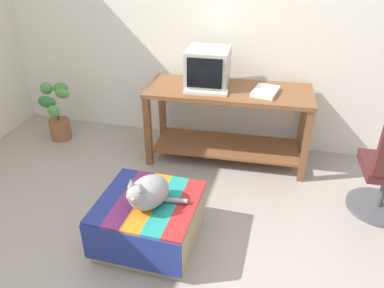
% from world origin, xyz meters
% --- Properties ---
extents(ground_plane, '(14.00, 14.00, 0.00)m').
position_xyz_m(ground_plane, '(0.00, 0.00, 0.00)').
color(ground_plane, '#9E9389').
extents(back_wall, '(8.00, 0.10, 2.60)m').
position_xyz_m(back_wall, '(0.00, 2.05, 1.30)').
color(back_wall, silver).
rests_on(back_wall, ground_plane).
extents(desk, '(1.60, 0.71, 0.76)m').
position_xyz_m(desk, '(0.21, 1.60, 0.52)').
color(desk, brown).
rests_on(desk, ground_plane).
extents(tv_monitor, '(0.42, 0.44, 0.35)m').
position_xyz_m(tv_monitor, '(-0.01, 1.65, 0.93)').
color(tv_monitor, '#BCB7A8').
rests_on(tv_monitor, desk).
extents(keyboard, '(0.41, 0.19, 0.02)m').
position_xyz_m(keyboard, '(0.02, 1.45, 0.77)').
color(keyboard, beige).
rests_on(keyboard, desk).
extents(book, '(0.25, 0.33, 0.04)m').
position_xyz_m(book, '(0.55, 1.58, 0.78)').
color(book, white).
rests_on(book, desk).
extents(ottoman_with_blanket, '(0.70, 0.69, 0.38)m').
position_xyz_m(ottoman_with_blanket, '(-0.11, 0.26, 0.19)').
color(ottoman_with_blanket, tan).
rests_on(ottoman_with_blanket, ground_plane).
extents(cat, '(0.43, 0.39, 0.27)m').
position_xyz_m(cat, '(-0.09, 0.22, 0.49)').
color(cat, gray).
rests_on(cat, ottoman_with_blanket).
extents(potted_plant, '(0.37, 0.31, 0.64)m').
position_xyz_m(potted_plant, '(-1.67, 1.53, 0.30)').
color(potted_plant, brown).
rests_on(potted_plant, ground_plane).
extents(pen, '(0.03, 0.14, 0.01)m').
position_xyz_m(pen, '(0.64, 1.61, 0.76)').
color(pen, black).
rests_on(pen, desk).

